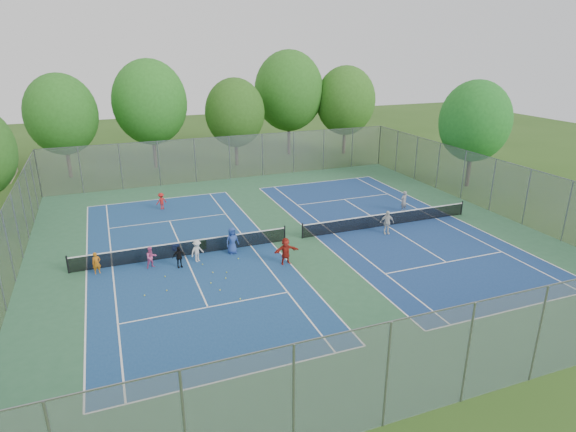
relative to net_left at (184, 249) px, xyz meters
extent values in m
plane|color=#2C4E18|center=(7.00, 0.00, -0.46)|extent=(120.00, 120.00, 0.00)
cube|color=#2B5B3A|center=(7.00, 0.00, -0.45)|extent=(32.00, 32.00, 0.01)
cube|color=navy|center=(0.00, 0.00, -0.44)|extent=(10.97, 23.77, 0.01)
cube|color=navy|center=(14.00, 0.00, -0.44)|extent=(10.97, 23.77, 0.01)
cube|color=black|center=(0.00, 0.00, 0.00)|extent=(12.87, 0.10, 0.91)
cube|color=black|center=(14.00, 0.00, 0.00)|extent=(12.87, 0.10, 0.91)
cube|color=gray|center=(7.00, 16.00, 1.54)|extent=(32.00, 0.10, 4.00)
cube|color=gray|center=(7.00, -16.00, 1.54)|extent=(32.00, 0.10, 4.00)
cube|color=gray|center=(-9.00, 0.00, 1.54)|extent=(0.10, 32.00, 4.00)
cube|color=gray|center=(23.00, 0.00, 1.54)|extent=(0.10, 32.00, 4.00)
cylinder|color=#443326|center=(-7.00, 22.00, 1.29)|extent=(0.36, 0.36, 3.50)
ellipsoid|color=#25611C|center=(-7.00, 22.00, 5.45)|extent=(6.40, 6.40, 7.36)
cylinder|color=#443326|center=(1.00, 23.00, 1.47)|extent=(0.36, 0.36, 3.85)
ellipsoid|color=#276B1F|center=(1.00, 23.00, 6.10)|extent=(7.20, 7.20, 8.28)
cylinder|color=#443326|center=(9.00, 21.00, 1.12)|extent=(0.36, 0.36, 3.15)
ellipsoid|color=#2A5719|center=(9.00, 21.00, 4.95)|extent=(6.00, 6.00, 6.90)
cylinder|color=#443326|center=(16.00, 24.00, 1.65)|extent=(0.36, 0.36, 4.20)
ellipsoid|color=#29621C|center=(16.00, 24.00, 6.59)|extent=(7.60, 7.60, 8.74)
cylinder|color=#443326|center=(22.00, 22.00, 1.29)|extent=(0.36, 0.36, 3.50)
ellipsoid|color=#2D601C|center=(22.00, 22.00, 5.52)|extent=(6.60, 6.60, 7.59)
cylinder|color=#443326|center=(26.00, 6.00, 1.29)|extent=(0.36, 0.36, 3.50)
ellipsoid|color=#1D671F|center=(26.00, 6.00, 5.29)|extent=(6.00, 6.00, 6.90)
cube|color=blue|center=(-0.37, 1.15, -0.28)|extent=(0.44, 0.44, 0.34)
cube|color=#248737|center=(1.24, 0.68, -0.15)|extent=(0.40, 0.40, 0.61)
imported|color=#BF6812|center=(-4.89, -0.60, 0.17)|extent=(0.51, 0.40, 1.25)
imported|color=#CE508A|center=(-2.00, -0.92, 0.18)|extent=(0.72, 0.62, 1.28)
imported|color=beige|center=(0.57, -1.05, 0.21)|extent=(0.99, 0.84, 1.34)
imported|color=black|center=(-0.54, -1.44, 0.18)|extent=(0.77, 0.38, 1.28)
imported|color=#274390|center=(2.77, -0.63, 0.37)|extent=(0.90, 0.68, 1.65)
imported|color=#A32217|center=(5.25, -3.17, 0.34)|extent=(1.48, 0.48, 1.59)
imported|color=red|center=(-0.15, 9.30, 0.20)|extent=(0.96, 0.77, 1.30)
imported|color=gray|center=(16.80, 2.20, 0.35)|extent=(0.65, 0.50, 1.60)
imported|color=silver|center=(13.15, -1.26, 0.35)|extent=(1.01, 0.61, 1.62)
sphere|color=#D2EB36|center=(-1.49, -2.41, -0.42)|extent=(0.07, 0.07, 0.07)
sphere|color=#BFDD33|center=(0.67, -4.05, -0.42)|extent=(0.07, 0.07, 0.07)
sphere|color=#B8D932|center=(0.73, -1.63, -0.42)|extent=(0.07, 0.07, 0.07)
sphere|color=yellow|center=(0.93, -4.98, -0.42)|extent=(0.07, 0.07, 0.07)
sphere|color=yellow|center=(-2.74, -4.16, -0.42)|extent=(0.07, 0.07, 0.07)
sphere|color=#DBF138|center=(1.66, -6.23, -0.42)|extent=(0.07, 0.07, 0.07)
sphere|color=#CAF438|center=(2.85, -1.61, -0.42)|extent=(0.07, 0.07, 0.07)
sphere|color=gold|center=(-1.62, -4.05, -0.42)|extent=(0.07, 0.07, 0.07)
sphere|color=#C7DA32|center=(1.54, -3.79, -0.42)|extent=(0.07, 0.07, 0.07)
sphere|color=yellow|center=(1.04, -2.87, -0.42)|extent=(0.07, 0.07, 0.07)
sphere|color=#BFCF30|center=(1.76, -3.12, -0.42)|extent=(0.07, 0.07, 0.07)
camera|label=1|loc=(-3.71, -26.69, 11.53)|focal=30.00mm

